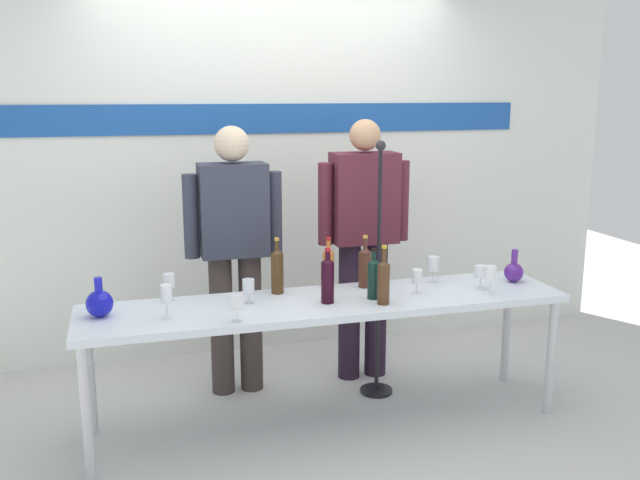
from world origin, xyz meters
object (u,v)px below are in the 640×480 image
(presenter_right, at_px, (364,234))
(wine_glass_right_2, at_px, (433,264))
(wine_glass_right_0, at_px, (417,277))
(wine_glass_right_3, at_px, (481,272))
(wine_bottle_5, at_px, (384,280))
(wine_glass_left_0, at_px, (237,302))
(wine_bottle_1, at_px, (328,266))
(display_table, at_px, (328,310))
(wine_glass_right_1, at_px, (491,274))
(decanter_blue_left, at_px, (100,303))
(wine_bottle_3, at_px, (373,277))
(wine_glass_left_2, at_px, (169,281))
(wine_bottle_4, at_px, (328,279))
(wine_glass_left_1, at_px, (248,286))
(decanter_blue_right, at_px, (514,271))
(presenter_left, at_px, (234,244))
(wine_bottle_0, at_px, (365,266))
(wine_bottle_2, at_px, (277,270))
(microphone_stand, at_px, (378,312))

(presenter_right, xyz_separation_m, wine_glass_right_2, (0.29, -0.42, -0.12))
(wine_glass_right_0, relative_size, wine_glass_right_3, 1.03)
(wine_bottle_5, height_order, wine_glass_left_0, wine_bottle_5)
(wine_bottle_1, height_order, wine_glass_right_0, wine_bottle_1)
(display_table, distance_m, wine_glass_right_1, 0.93)
(decanter_blue_left, distance_m, wine_glass_right_0, 1.70)
(decanter_blue_left, height_order, wine_bottle_3, wine_bottle_3)
(wine_glass_left_2, bearing_deg, wine_bottle_4, -18.40)
(wine_bottle_5, bearing_deg, wine_glass_left_1, 163.22)
(display_table, height_order, wine_bottle_1, wine_bottle_1)
(wine_glass_left_2, bearing_deg, presenter_right, 16.17)
(decanter_blue_right, bearing_deg, presenter_left, 161.27)
(presenter_right, bearing_deg, wine_glass_right_0, -80.33)
(decanter_blue_right, xyz_separation_m, wine_glass_right_1, (-0.27, -0.19, 0.05))
(wine_bottle_0, xyz_separation_m, wine_bottle_4, (-0.30, -0.23, 0.01))
(wine_bottle_0, distance_m, wine_glass_right_2, 0.42)
(decanter_blue_left, bearing_deg, presenter_left, 34.82)
(presenter_right, relative_size, wine_glass_right_1, 10.31)
(decanter_blue_right, distance_m, wine_bottle_2, 1.41)
(wine_glass_right_3, distance_m, microphone_stand, 0.67)
(wine_bottle_2, relative_size, wine_glass_left_0, 2.31)
(wine_bottle_1, bearing_deg, presenter_right, 45.46)
(decanter_blue_left, height_order, wine_bottle_2, wine_bottle_2)
(decanter_blue_right, xyz_separation_m, wine_glass_right_3, (-0.26, -0.08, 0.03))
(wine_glass_left_0, bearing_deg, wine_glass_right_3, 7.59)
(wine_glass_left_0, xyz_separation_m, wine_glass_right_2, (1.23, 0.39, 0.01))
(display_table, bearing_deg, microphone_stand, 36.55)
(presenter_right, relative_size, wine_glass_right_3, 12.33)
(wine_bottle_0, distance_m, wine_glass_right_0, 0.32)
(wine_bottle_1, height_order, wine_glass_left_0, wine_bottle_1)
(decanter_blue_left, relative_size, wine_bottle_0, 0.67)
(wine_bottle_4, distance_m, wine_glass_right_3, 0.92)
(wine_bottle_4, bearing_deg, wine_glass_right_0, 2.73)
(wine_bottle_1, bearing_deg, presenter_left, 145.01)
(wine_bottle_5, bearing_deg, wine_glass_right_0, 27.28)
(presenter_left, relative_size, wine_bottle_2, 5.15)
(wine_bottle_1, distance_m, wine_glass_left_1, 0.53)
(wine_bottle_5, bearing_deg, decanter_blue_right, 12.28)
(wine_bottle_1, xyz_separation_m, wine_bottle_2, (-0.31, -0.03, 0.01))
(wine_bottle_1, distance_m, wine_glass_right_1, 0.91)
(wine_bottle_4, height_order, microphone_stand, microphone_stand)
(decanter_blue_right, height_order, wine_bottle_2, wine_bottle_2)
(microphone_stand, bearing_deg, decanter_blue_left, -170.76)
(wine_glass_right_2, bearing_deg, wine_bottle_2, 177.52)
(wine_bottle_2, bearing_deg, wine_glass_left_1, -141.85)
(wine_bottle_1, bearing_deg, wine_glass_right_0, -30.79)
(wine_glass_left_0, distance_m, wine_glass_left_1, 0.30)
(wine_glass_left_0, bearing_deg, wine_glass_right_1, 3.08)
(decanter_blue_left, xyz_separation_m, presenter_right, (1.59, 0.54, 0.16))
(display_table, xyz_separation_m, wine_glass_left_1, (-0.42, 0.05, 0.15))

